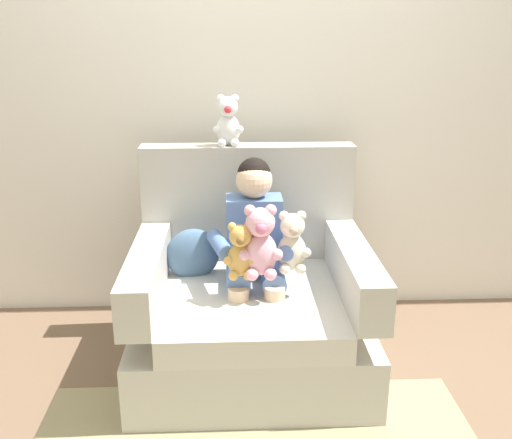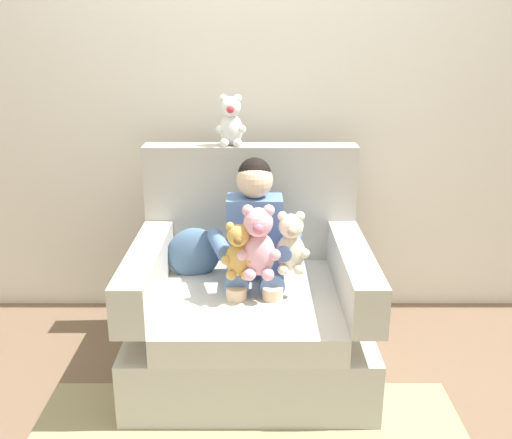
{
  "view_description": "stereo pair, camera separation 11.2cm",
  "coord_description": "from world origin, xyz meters",
  "px_view_note": "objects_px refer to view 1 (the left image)",
  "views": [
    {
      "loc": [
        -0.08,
        -2.44,
        1.55
      ],
      "look_at": [
        0.02,
        -0.05,
        0.77
      ],
      "focal_mm": 40.59,
      "sensor_mm": 36.0,
      "label": 1
    },
    {
      "loc": [
        0.03,
        -2.44,
        1.55
      ],
      "look_at": [
        0.02,
        -0.05,
        0.77
      ],
      "focal_mm": 40.59,
      "sensor_mm": 36.0,
      "label": 2
    }
  ],
  "objects_px": {
    "armchair": "(251,304)",
    "plush_pink": "(260,243)",
    "seated_child": "(255,239)",
    "plush_white_on_backrest": "(228,122)",
    "plush_cream": "(292,243)",
    "throw_pillow": "(193,254)",
    "plush_honey": "(240,252)"
  },
  "relations": [
    {
      "from": "armchair",
      "to": "throw_pillow",
      "type": "distance_m",
      "value": 0.37
    },
    {
      "from": "armchair",
      "to": "plush_white_on_backrest",
      "type": "bearing_deg",
      "value": 105.11
    },
    {
      "from": "armchair",
      "to": "seated_child",
      "type": "distance_m",
      "value": 0.32
    },
    {
      "from": "plush_cream",
      "to": "plush_white_on_backrest",
      "type": "xyz_separation_m",
      "value": [
        -0.28,
        0.46,
        0.47
      ]
    },
    {
      "from": "armchair",
      "to": "plush_cream",
      "type": "bearing_deg",
      "value": -30.5
    },
    {
      "from": "plush_white_on_backrest",
      "to": "throw_pillow",
      "type": "xyz_separation_m",
      "value": [
        -0.18,
        -0.22,
        -0.61
      ]
    },
    {
      "from": "plush_cream",
      "to": "plush_white_on_backrest",
      "type": "height_order",
      "value": "plush_white_on_backrest"
    },
    {
      "from": "plush_white_on_backrest",
      "to": "throw_pillow",
      "type": "bearing_deg",
      "value": -120.56
    },
    {
      "from": "throw_pillow",
      "to": "armchair",
      "type": "bearing_deg",
      "value": -25.13
    },
    {
      "from": "seated_child",
      "to": "plush_cream",
      "type": "xyz_separation_m",
      "value": [
        0.16,
        -0.14,
        0.03
      ]
    },
    {
      "from": "seated_child",
      "to": "plush_pink",
      "type": "relative_size",
      "value": 2.53
    },
    {
      "from": "seated_child",
      "to": "plush_white_on_backrest",
      "type": "distance_m",
      "value": 0.6
    },
    {
      "from": "plush_cream",
      "to": "plush_pink",
      "type": "bearing_deg",
      "value": -177.97
    },
    {
      "from": "seated_child",
      "to": "plush_white_on_backrest",
      "type": "xyz_separation_m",
      "value": [
        -0.12,
        0.32,
        0.49
      ]
    },
    {
      "from": "plush_pink",
      "to": "throw_pillow",
      "type": "xyz_separation_m",
      "value": [
        -0.31,
        0.29,
        -0.16
      ]
    },
    {
      "from": "seated_child",
      "to": "throw_pillow",
      "type": "xyz_separation_m",
      "value": [
        -0.3,
        0.1,
        -0.11
      ]
    },
    {
      "from": "armchair",
      "to": "plush_cream",
      "type": "distance_m",
      "value": 0.4
    },
    {
      "from": "plush_white_on_backrest",
      "to": "throw_pillow",
      "type": "distance_m",
      "value": 0.67
    },
    {
      "from": "plush_honey",
      "to": "plush_white_on_backrest",
      "type": "height_order",
      "value": "plush_white_on_backrest"
    },
    {
      "from": "seated_child",
      "to": "plush_honey",
      "type": "xyz_separation_m",
      "value": [
        -0.07,
        -0.2,
        0.01
      ]
    },
    {
      "from": "plush_white_on_backrest",
      "to": "throw_pillow",
      "type": "height_order",
      "value": "plush_white_on_backrest"
    },
    {
      "from": "armchair",
      "to": "plush_pink",
      "type": "bearing_deg",
      "value": -76.85
    },
    {
      "from": "armchair",
      "to": "throw_pillow",
      "type": "height_order",
      "value": "armchair"
    },
    {
      "from": "throw_pillow",
      "to": "plush_cream",
      "type": "bearing_deg",
      "value": -27.32
    },
    {
      "from": "armchair",
      "to": "plush_honey",
      "type": "bearing_deg",
      "value": -106.24
    },
    {
      "from": "plush_pink",
      "to": "plush_honey",
      "type": "xyz_separation_m",
      "value": [
        -0.09,
        -0.01,
        -0.03
      ]
    },
    {
      "from": "plush_pink",
      "to": "plush_cream",
      "type": "bearing_deg",
      "value": 19.01
    },
    {
      "from": "plush_honey",
      "to": "plush_white_on_backrest",
      "type": "relative_size",
      "value": 1.0
    },
    {
      "from": "plush_pink",
      "to": "plush_white_on_backrest",
      "type": "bearing_deg",
      "value": 103.0
    },
    {
      "from": "seated_child",
      "to": "plush_pink",
      "type": "bearing_deg",
      "value": -87.46
    },
    {
      "from": "plush_cream",
      "to": "throw_pillow",
      "type": "bearing_deg",
      "value": 134.19
    },
    {
      "from": "seated_child",
      "to": "plush_white_on_backrest",
      "type": "relative_size",
      "value": 3.28
    }
  ]
}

